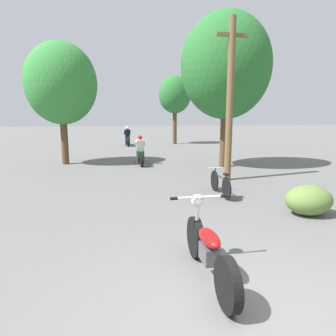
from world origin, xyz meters
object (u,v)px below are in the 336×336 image
at_px(motorcycle_rider_far, 128,138).
at_px(bicycle_parked, 220,183).
at_px(roadside_tree_left, 61,84).
at_px(roadside_tree_right_near, 226,66).
at_px(motorcycle_foreground, 208,249).
at_px(utility_pole, 230,99).
at_px(roadside_tree_right_far, 175,95).
at_px(motorcycle_rider_lead, 140,153).

relative_size(motorcycle_rider_far, bicycle_parked, 1.35).
distance_m(roadside_tree_left, bicycle_parked, 9.10).
xyz_separation_m(roadside_tree_right_near, motorcycle_foreground, (-3.57, -8.82, -3.90)).
distance_m(utility_pole, motorcycle_rider_far, 13.37).
relative_size(roadside_tree_right_far, motorcycle_foreground, 2.56).
xyz_separation_m(motorcycle_rider_far, bicycle_parked, (1.92, -14.77, -0.21)).
distance_m(motorcycle_rider_lead, bicycle_parked, 6.16).
relative_size(utility_pole, motorcycle_rider_far, 2.53).
xyz_separation_m(utility_pole, motorcycle_rider_far, (-2.90, 12.85, -2.29)).
relative_size(roadside_tree_left, bicycle_parked, 3.44).
height_order(roadside_tree_right_near, roadside_tree_right_far, roadside_tree_right_near).
bearing_deg(utility_pole, bicycle_parked, -117.02).
bearing_deg(roadside_tree_left, motorcycle_rider_lead, -11.96).
bearing_deg(motorcycle_foreground, utility_pole, 66.09).
bearing_deg(roadside_tree_right_far, motorcycle_foreground, -100.42).
bearing_deg(motorcycle_rider_far, roadside_tree_right_near, -69.86).
height_order(utility_pole, motorcycle_rider_far, utility_pole).
bearing_deg(roadside_tree_left, utility_pole, -37.15).
distance_m(utility_pole, bicycle_parked, 3.30).
bearing_deg(roadside_tree_right_near, roadside_tree_left, 163.79).
height_order(roadside_tree_left, motorcycle_foreground, roadside_tree_left).
height_order(roadside_tree_right_far, motorcycle_foreground, roadside_tree_right_far).
xyz_separation_m(utility_pole, roadside_tree_right_near, (0.84, 2.66, 1.49)).
distance_m(roadside_tree_right_far, motorcycle_rider_far, 5.06).
bearing_deg(motorcycle_rider_far, roadside_tree_left, -112.28).
xyz_separation_m(roadside_tree_left, bicycle_parked, (5.25, -6.64, -3.35)).
height_order(roadside_tree_right_far, motorcycle_rider_far, roadside_tree_right_far).
bearing_deg(motorcycle_rider_far, utility_pole, -77.30).
height_order(utility_pole, motorcycle_rider_lead, utility_pole).
distance_m(motorcycle_foreground, bicycle_parked, 4.59).
bearing_deg(bicycle_parked, roadside_tree_right_near, 68.33).
bearing_deg(bicycle_parked, roadside_tree_left, 128.35).
relative_size(utility_pole, roadside_tree_right_near, 0.84).
distance_m(utility_pole, motorcycle_foreground, 7.16).
distance_m(utility_pole, roadside_tree_left, 7.86).
height_order(roadside_tree_right_near, motorcycle_rider_lead, roadside_tree_right_near).
height_order(utility_pole, roadside_tree_left, roadside_tree_left).
height_order(motorcycle_foreground, bicycle_parked, motorcycle_foreground).
bearing_deg(motorcycle_rider_lead, bicycle_parked, -73.26).
relative_size(roadside_tree_right_near, motorcycle_rider_lead, 3.24).
xyz_separation_m(roadside_tree_left, motorcycle_rider_lead, (3.48, -0.74, -3.17)).
distance_m(roadside_tree_right_far, motorcycle_foreground, 20.37).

